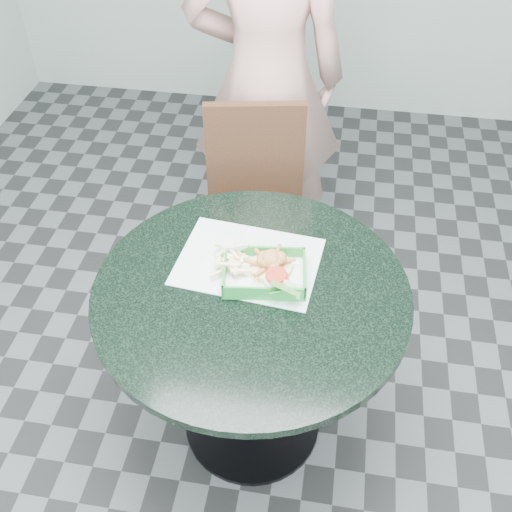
% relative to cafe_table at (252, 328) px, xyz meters
% --- Properties ---
extents(floor, '(4.00, 5.00, 0.02)m').
position_rel_cafe_table_xyz_m(floor, '(0.00, 0.00, -0.58)').
color(floor, '#303335').
rests_on(floor, ground).
extents(cafe_table, '(0.97, 0.97, 0.75)m').
position_rel_cafe_table_xyz_m(cafe_table, '(0.00, 0.00, 0.00)').
color(cafe_table, black).
rests_on(cafe_table, floor).
extents(dining_chair, '(0.41, 0.41, 0.93)m').
position_rel_cafe_table_xyz_m(dining_chair, '(-0.12, 0.72, -0.05)').
color(dining_chair, '#5D2E18').
rests_on(dining_chair, floor).
extents(diner_person, '(0.87, 0.63, 2.21)m').
position_rel_cafe_table_xyz_m(diner_person, '(-0.11, 1.04, 0.52)').
color(diner_person, tan).
rests_on(diner_person, floor).
extents(placemat, '(0.47, 0.37, 0.00)m').
position_rel_cafe_table_xyz_m(placemat, '(-0.03, 0.11, 0.17)').
color(placemat, silver).
rests_on(placemat, cafe_table).
extents(food_basket, '(0.25, 0.18, 0.05)m').
position_rel_cafe_table_xyz_m(food_basket, '(0.03, 0.05, 0.19)').
color(food_basket, '#208D34').
rests_on(food_basket, placemat).
extents(crab_sandwich, '(0.13, 0.13, 0.08)m').
position_rel_cafe_table_xyz_m(crab_sandwich, '(0.05, 0.07, 0.22)').
color(crab_sandwich, '#F1D07B').
rests_on(crab_sandwich, food_basket).
extents(fries_pile, '(0.12, 0.13, 0.05)m').
position_rel_cafe_table_xyz_m(fries_pile, '(-0.07, 0.10, 0.21)').
color(fries_pile, '#FBEDAC').
rests_on(fries_pile, food_basket).
extents(sauce_ramekin, '(0.05, 0.05, 0.03)m').
position_rel_cafe_table_xyz_m(sauce_ramekin, '(-0.09, 0.14, 0.22)').
color(sauce_ramekin, silver).
rests_on(sauce_ramekin, food_basket).
extents(garnish_cup, '(0.12, 0.11, 0.05)m').
position_rel_cafe_table_xyz_m(garnish_cup, '(0.08, -0.00, 0.21)').
color(garnish_cup, white).
rests_on(garnish_cup, food_basket).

